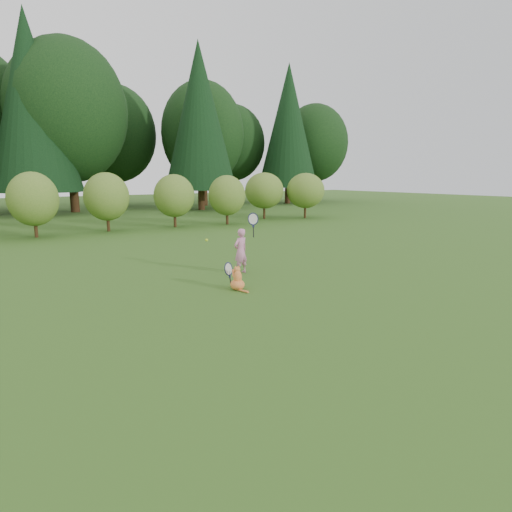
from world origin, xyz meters
TOP-DOWN VIEW (x-y plane):
  - ground at (0.00, 0.00)m, footprint 100.00×100.00m
  - shrub_row at (0.00, 13.00)m, footprint 28.00×3.00m
  - woodland_backdrop at (0.00, 23.00)m, footprint 48.00×10.00m
  - child at (0.58, 2.08)m, footprint 0.69×0.45m
  - cat at (-0.36, 0.74)m, footprint 0.49×0.76m
  - tennis_ball at (-1.15, 0.64)m, footprint 0.06×0.06m

SIDE VIEW (x-z plane):
  - ground at x=0.00m, z-range 0.00..0.00m
  - cat at x=-0.36m, z-range -0.09..0.66m
  - child at x=0.58m, z-range -0.27..1.51m
  - tennis_ball at x=-1.15m, z-range 1.18..1.24m
  - shrub_row at x=0.00m, z-range 0.00..2.80m
  - woodland_backdrop at x=0.00m, z-range 0.00..15.00m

